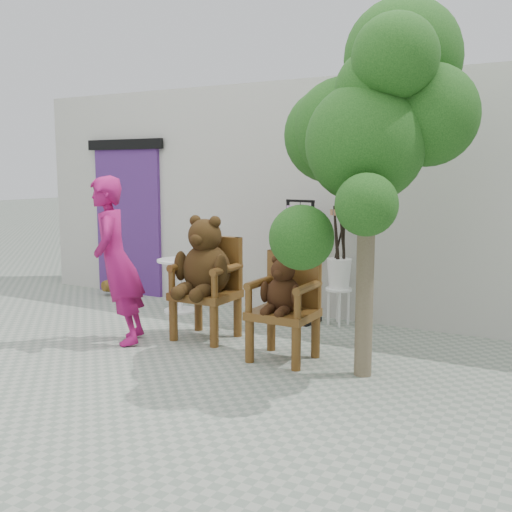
% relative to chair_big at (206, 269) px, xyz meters
% --- Properties ---
extents(ground_plane, '(60.00, 60.00, 0.00)m').
position_rel_chair_big_xyz_m(ground_plane, '(0.58, -1.07, -0.78)').
color(ground_plane, gray).
rests_on(ground_plane, ground).
extents(back_wall, '(9.00, 1.00, 3.00)m').
position_rel_chair_big_xyz_m(back_wall, '(0.58, 2.03, 0.72)').
color(back_wall, beige).
rests_on(back_wall, ground).
extents(doorway, '(1.40, 0.11, 2.33)m').
position_rel_chair_big_xyz_m(doorway, '(-2.42, 1.50, 0.38)').
color(doorway, '#482268').
rests_on(doorway, ground).
extents(chair_big, '(0.66, 0.73, 1.38)m').
position_rel_chair_big_xyz_m(chair_big, '(0.00, 0.00, 0.00)').
color(chair_big, '#4C2E10').
rests_on(chair_big, ground).
extents(chair_small, '(0.60, 0.56, 1.06)m').
position_rel_chair_big_xyz_m(chair_small, '(1.10, -0.24, -0.15)').
color(chair_small, '#4C2E10').
rests_on(chair_small, ground).
extents(person, '(0.72, 0.79, 1.80)m').
position_rel_chair_big_xyz_m(person, '(-0.73, -0.63, 0.12)').
color(person, '#991259').
rests_on(person, ground).
extents(cafe_table, '(0.60, 0.60, 0.70)m').
position_rel_chair_big_xyz_m(cafe_table, '(-1.02, 0.89, -0.34)').
color(cafe_table, white).
rests_on(cafe_table, ground).
extents(display_stand, '(0.50, 0.41, 1.51)m').
position_rel_chair_big_xyz_m(display_stand, '(0.59, 1.18, -0.20)').
color(display_stand, black).
rests_on(display_stand, ground).
extents(stool_bucket, '(0.32, 0.32, 1.45)m').
position_rel_chair_big_xyz_m(stool_bucket, '(1.07, 1.27, -0.14)').
color(stool_bucket, white).
rests_on(stool_bucket, ground).
extents(tree, '(1.91, 1.83, 3.41)m').
position_rel_chair_big_xyz_m(tree, '(1.90, -0.14, 1.57)').
color(tree, brown).
rests_on(tree, ground).
extents(potted_plant, '(0.41, 0.38, 0.37)m').
position_rel_chair_big_xyz_m(potted_plant, '(-2.52, 1.28, -0.59)').
color(potted_plant, '#11380F').
rests_on(potted_plant, ground).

